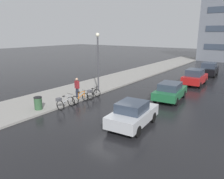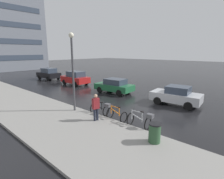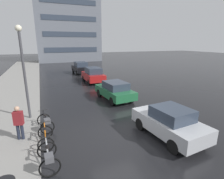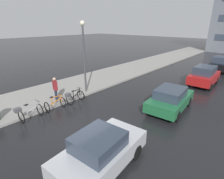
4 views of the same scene
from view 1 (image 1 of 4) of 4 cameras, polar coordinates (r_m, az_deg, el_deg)
The scene contains 12 objects.
ground_plane at distance 15.00m, azimuth -1.06°, elevation -6.59°, with size 140.00×140.00×0.00m, color black.
sidewalk_kerb at distance 26.17m, azimuth 1.55°, elevation 2.78°, with size 4.80×60.00×0.14m, color gray.
bicycle_nearest at distance 16.33m, azimuth -12.34°, elevation -3.25°, with size 0.82×1.46×1.01m.
bicycle_second at distance 17.54m, azimuth -8.25°, elevation -2.22°, with size 0.71×1.19×0.95m.
bicycle_third at distance 18.47m, azimuth -5.08°, elevation -0.97°, with size 0.87×1.44×0.96m.
car_silver at distance 13.02m, azimuth 5.44°, elevation -6.38°, with size 2.16×3.93×1.54m.
car_green at distance 18.63m, azimuth 14.93°, elevation -0.41°, with size 2.20×4.08×1.48m.
car_red at distance 24.82m, azimuth 20.81°, elevation 3.05°, with size 1.91×3.87×1.73m.
car_black at distance 31.10m, azimuth 23.97°, elevation 4.88°, with size 2.13×3.84×1.72m.
pedestrian at distance 18.62m, azimuth -9.12°, elevation 0.67°, with size 0.45×0.33×1.77m.
streetlamp at distance 19.84m, azimuth -3.70°, elevation 8.59°, with size 0.35×0.35×5.43m.
trash_bin at distance 16.34m, azimuth -18.71°, elevation -3.62°, with size 0.57×0.57×1.05m.
Camera 1 is at (8.41, -11.18, 5.41)m, focal length 35.00 mm.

